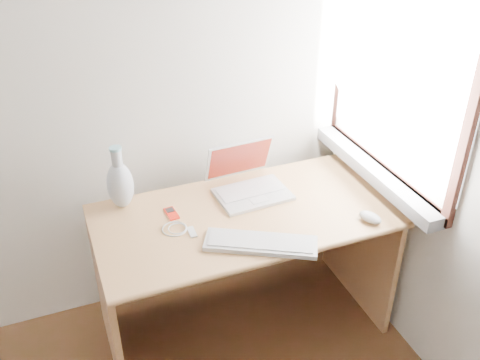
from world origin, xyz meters
name	(u,v)px	position (x,y,z in m)	size (l,w,h in m)	color
window	(392,72)	(1.72, 1.30, 1.28)	(0.11, 0.99, 1.10)	white
desk	(238,239)	(1.03, 1.38, 0.50)	(1.33, 0.67, 0.71)	tan
laptop	(249,182)	(1.12, 1.47, 0.76)	(0.35, 0.30, 0.23)	silver
external_keyboard	(261,243)	(1.01, 1.07, 0.72)	(0.47, 0.35, 0.02)	silver
mouse	(370,217)	(1.52, 1.05, 0.72)	(0.07, 0.11, 0.04)	silver
ipod	(172,213)	(0.73, 1.42, 0.71)	(0.05, 0.10, 0.01)	red
cable_coil	(175,229)	(0.71, 1.30, 0.71)	(0.11, 0.11, 0.01)	silver
remote	(192,232)	(0.77, 1.25, 0.71)	(0.03, 0.08, 0.01)	silver
vase	(120,183)	(0.54, 1.56, 0.83)	(0.12, 0.12, 0.30)	silver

